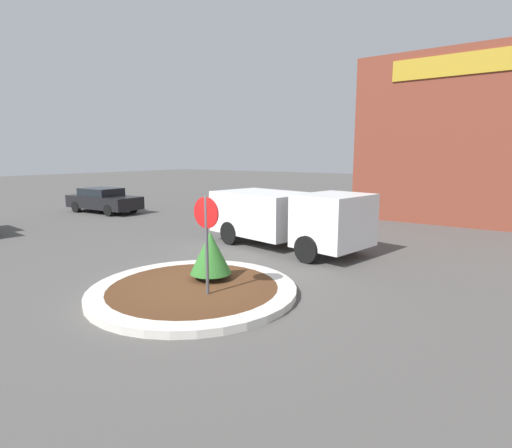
# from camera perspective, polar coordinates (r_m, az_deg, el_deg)

# --- Properties ---
(ground_plane) EXTENTS (120.00, 120.00, 0.00)m
(ground_plane) POSITION_cam_1_polar(r_m,az_deg,el_deg) (9.47, -8.89, -9.76)
(ground_plane) COLOR #514F4C
(traffic_island) EXTENTS (4.75, 4.75, 0.17)m
(traffic_island) POSITION_cam_1_polar(r_m,az_deg,el_deg) (9.44, -8.91, -9.29)
(traffic_island) COLOR beige
(traffic_island) RESTS_ON ground_plane
(stop_sign) EXTENTS (0.67, 0.07, 2.31)m
(stop_sign) POSITION_cam_1_polar(r_m,az_deg,el_deg) (8.53, -7.10, -0.81)
(stop_sign) COLOR #4C4C51
(stop_sign) RESTS_ON ground_plane
(island_shrub) EXTENTS (1.00, 1.00, 1.17)m
(island_shrub) POSITION_cam_1_polar(r_m,az_deg,el_deg) (9.74, -6.53, -4.07)
(island_shrub) COLOR brown
(island_shrub) RESTS_ON traffic_island
(utility_truck) EXTENTS (5.97, 3.28, 1.98)m
(utility_truck) POSITION_cam_1_polar(r_m,az_deg,el_deg) (13.69, 4.32, 1.18)
(utility_truck) COLOR white
(utility_truck) RESTS_ON ground_plane
(storefront_building) EXTENTS (11.54, 6.07, 7.74)m
(storefront_building) POSITION_cam_1_polar(r_m,az_deg,el_deg) (22.47, 30.84, 10.28)
(storefront_building) COLOR brown
(storefront_building) RESTS_ON ground_plane
(parked_sedan_black) EXTENTS (4.52, 2.01, 1.35)m
(parked_sedan_black) POSITION_cam_1_polar(r_m,az_deg,el_deg) (23.77, -20.94, 3.22)
(parked_sedan_black) COLOR black
(parked_sedan_black) RESTS_ON ground_plane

